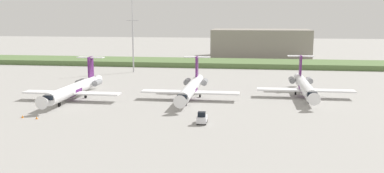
% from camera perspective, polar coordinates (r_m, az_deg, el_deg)
% --- Properties ---
extents(ground_plane, '(500.00, 500.00, 0.00)m').
position_cam_1_polar(ground_plane, '(116.11, 1.34, 0.14)').
color(ground_plane, '#9E9B96').
extents(grass_berm, '(320.00, 20.00, 1.90)m').
position_cam_1_polar(grass_berm, '(163.39, 3.34, 3.26)').
color(grass_berm, '#597542').
rests_on(grass_berm, ground).
extents(regional_jet_nearest, '(22.81, 31.00, 9.00)m').
position_cam_1_polar(regional_jet_nearest, '(100.35, -15.87, -0.29)').
color(regional_jet_nearest, white).
rests_on(regional_jet_nearest, ground).
extents(regional_jet_second, '(22.81, 31.00, 9.00)m').
position_cam_1_polar(regional_jet_second, '(97.46, -0.12, -0.21)').
color(regional_jet_second, white).
rests_on(regional_jet_second, ground).
extents(regional_jet_third, '(22.81, 31.00, 9.00)m').
position_cam_1_polar(regional_jet_third, '(103.71, 15.24, 0.05)').
color(regional_jet_third, white).
rests_on(regional_jet_third, ground).
extents(antenna_mast, '(4.40, 0.50, 27.07)m').
position_cam_1_polar(antenna_mast, '(143.76, -8.14, 6.38)').
color(antenna_mast, '#B2B2B7').
rests_on(antenna_mast, ground).
extents(distant_hangar, '(45.19, 23.08, 12.90)m').
position_cam_1_polar(distant_hangar, '(198.85, 9.40, 5.90)').
color(distant_hangar, gray).
rests_on(distant_hangar, ground).
extents(baggage_tug, '(1.72, 3.20, 2.30)m').
position_cam_1_polar(baggage_tug, '(75.37, 1.39, -4.38)').
color(baggage_tug, silver).
rests_on(baggage_tug, ground).
extents(safety_cone_front_marker, '(0.44, 0.44, 0.55)m').
position_cam_1_polar(safety_cone_front_marker, '(85.98, -22.29, -3.84)').
color(safety_cone_front_marker, orange).
rests_on(safety_cone_front_marker, ground).
extents(safety_cone_mid_marker, '(0.44, 0.44, 0.55)m').
position_cam_1_polar(safety_cone_mid_marker, '(84.07, -20.59, -4.03)').
color(safety_cone_mid_marker, orange).
rests_on(safety_cone_mid_marker, ground).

